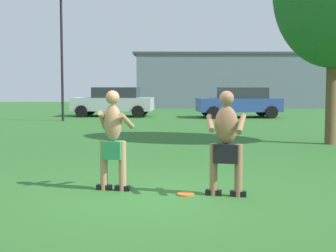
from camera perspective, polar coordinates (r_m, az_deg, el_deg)
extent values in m
plane|color=#2D6628|center=(8.50, -1.73, -7.74)|extent=(80.00, 80.00, 0.00)
cube|color=black|center=(8.51, 7.80, -7.46)|extent=(0.28, 0.17, 0.09)
cylinder|color=#936647|center=(8.43, 7.83, -4.91)|extent=(0.13, 0.13, 0.86)
cube|color=black|center=(8.55, 5.07, -7.37)|extent=(0.28, 0.17, 0.09)
cylinder|color=#936647|center=(8.48, 5.09, -4.83)|extent=(0.13, 0.13, 0.86)
cube|color=black|center=(8.41, 6.47, -3.03)|extent=(0.44, 0.33, 0.31)
ellipsoid|color=#936647|center=(8.36, 6.50, 0.12)|extent=(0.42, 0.30, 0.62)
cylinder|color=#936647|center=(8.24, 8.14, 0.25)|extent=(0.24, 0.58, 0.30)
cylinder|color=#936647|center=(8.29, 4.72, 0.31)|extent=(0.10, 0.59, 0.27)
sphere|color=#936647|center=(8.34, 6.53, 3.11)|extent=(0.24, 0.24, 0.24)
cube|color=black|center=(9.01, -7.10, -6.76)|extent=(0.28, 0.17, 0.09)
cylinder|color=tan|center=(8.94, -7.13, -4.36)|extent=(0.13, 0.13, 0.86)
cube|color=black|center=(8.90, -5.07, -6.89)|extent=(0.28, 0.17, 0.09)
cylinder|color=tan|center=(8.83, -5.09, -4.45)|extent=(0.13, 0.13, 0.86)
cube|color=#28844C|center=(8.84, -6.13, -2.65)|extent=(0.38, 0.31, 0.31)
ellipsoid|color=tan|center=(8.79, -6.16, 0.35)|extent=(0.36, 0.29, 0.62)
cylinder|color=tan|center=(8.95, -7.25, 0.62)|extent=(0.12, 0.56, 0.37)
cylinder|color=tan|center=(8.82, -4.63, 0.58)|extent=(0.25, 0.58, 0.32)
sphere|color=tan|center=(8.77, -6.18, 3.18)|extent=(0.24, 0.24, 0.24)
cylinder|color=orange|center=(8.55, 1.97, -7.58)|extent=(0.29, 0.29, 0.03)
cube|color=silver|center=(27.96, -6.15, 2.44)|extent=(4.46, 2.21, 0.70)
cube|color=#282D33|center=(27.90, -5.76, 3.73)|extent=(2.55, 1.81, 0.56)
cylinder|color=black|center=(27.44, -9.60, 1.62)|extent=(0.66, 0.28, 0.64)
cylinder|color=black|center=(29.18, -8.70, 1.83)|extent=(0.66, 0.28, 0.64)
cylinder|color=black|center=(26.83, -3.37, 1.61)|extent=(0.66, 0.28, 0.64)
cylinder|color=black|center=(28.61, -2.83, 1.82)|extent=(0.66, 0.28, 0.64)
cube|color=#2D478C|center=(27.21, 7.85, 2.35)|extent=(4.45, 2.19, 0.70)
cube|color=#282D33|center=(27.24, 8.27, 3.68)|extent=(2.54, 1.80, 0.56)
cylinder|color=black|center=(26.03, 5.08, 1.50)|extent=(0.66, 0.28, 0.64)
cylinder|color=black|center=(27.80, 4.39, 1.72)|extent=(0.66, 0.28, 0.64)
cylinder|color=black|center=(26.76, 11.43, 1.51)|extent=(0.66, 0.28, 0.64)
cylinder|color=black|center=(28.48, 10.36, 1.73)|extent=(0.66, 0.28, 0.64)
cylinder|color=black|center=(25.05, -11.70, 7.15)|extent=(0.12, 0.12, 5.77)
cube|color=slate|center=(38.73, 6.79, 4.95)|extent=(13.58, 4.48, 3.82)
cube|color=#3F3F44|center=(38.78, 6.82, 7.89)|extent=(14.12, 4.66, 0.16)
cylinder|color=brown|center=(16.07, 17.64, 3.31)|extent=(0.30, 0.30, 2.96)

